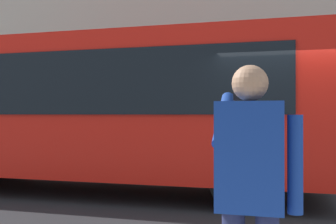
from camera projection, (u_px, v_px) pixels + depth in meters
The scene contains 3 objects.
ground_plane at pixel (300, 208), 6.87m from camera, with size 60.00×60.00×0.00m, color #232326.
red_bus at pixel (96, 108), 8.39m from camera, with size 9.05×2.54×3.08m.
pedestrian_photographer at pixel (251, 183), 2.51m from camera, with size 0.53×0.52×1.70m.
Camera 1 is at (0.22, 7.21, 1.55)m, focal length 44.52 mm.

